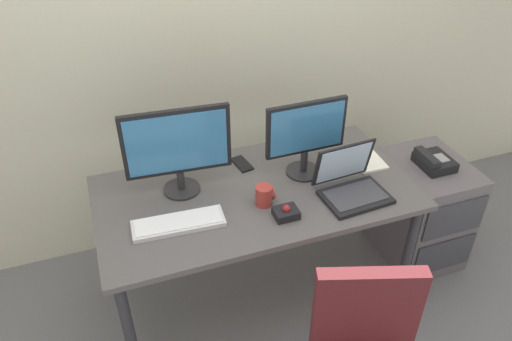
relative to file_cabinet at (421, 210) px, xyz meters
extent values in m
plane|color=slate|center=(-1.05, -0.01, -0.32)|extent=(8.00, 8.00, 0.00)
cube|color=beige|center=(-1.05, 0.74, 1.08)|extent=(6.00, 0.10, 2.80)
cube|color=#514D4C|center=(-1.05, -0.01, 0.41)|extent=(1.54, 0.80, 0.03)
cylinder|color=#2D2D33|center=(-1.76, -0.35, 0.04)|extent=(0.05, 0.05, 0.72)
cylinder|color=#2D2D33|center=(-0.34, -0.35, 0.04)|extent=(0.05, 0.05, 0.72)
cylinder|color=#2D2D33|center=(-1.76, 0.33, 0.04)|extent=(0.05, 0.05, 0.72)
cylinder|color=#2D2D33|center=(-0.34, 0.33, 0.04)|extent=(0.05, 0.05, 0.72)
cube|color=#5D575B|center=(0.00, 0.00, 0.00)|extent=(0.42, 0.52, 0.65)
cube|color=#38383D|center=(0.00, -0.26, 0.14)|extent=(0.38, 0.01, 0.22)
cube|color=#38383D|center=(0.00, -0.26, -0.13)|extent=(0.38, 0.01, 0.22)
cube|color=black|center=(0.00, -0.02, 0.35)|extent=(0.17, 0.20, 0.06)
cube|color=black|center=(-0.06, -0.02, 0.40)|extent=(0.05, 0.18, 0.04)
cube|color=gray|center=(0.02, -0.03, 0.38)|extent=(0.07, 0.08, 0.01)
cube|color=#541C20|center=(-0.90, -0.82, 0.40)|extent=(0.40, 0.18, 0.42)
cylinder|color=#262628|center=(-1.39, 0.12, 0.43)|extent=(0.18, 0.18, 0.01)
cylinder|color=#262628|center=(-1.39, 0.12, 0.49)|extent=(0.04, 0.04, 0.10)
cube|color=black|center=(-1.39, 0.12, 0.70)|extent=(0.50, 0.06, 0.33)
cube|color=teal|center=(-1.39, 0.10, 0.70)|extent=(0.46, 0.04, 0.29)
cylinder|color=#262628|center=(-0.77, 0.05, 0.43)|extent=(0.18, 0.18, 0.01)
cylinder|color=#262628|center=(-0.77, 0.05, 0.50)|extent=(0.04, 0.04, 0.12)
cube|color=black|center=(-0.77, 0.05, 0.69)|extent=(0.41, 0.03, 0.27)
cube|color=teal|center=(-0.77, 0.04, 0.69)|extent=(0.38, 0.01, 0.24)
cube|color=silver|center=(-1.46, -0.13, 0.44)|extent=(0.42, 0.16, 0.02)
cube|color=white|center=(-1.46, -0.13, 0.45)|extent=(0.39, 0.14, 0.01)
cube|color=black|center=(-0.63, -0.23, 0.44)|extent=(0.32, 0.24, 0.02)
cube|color=#38383D|center=(-0.63, -0.23, 0.45)|extent=(0.28, 0.18, 0.00)
cube|color=black|center=(-0.63, -0.10, 0.55)|extent=(0.31, 0.07, 0.22)
cube|color=silver|center=(-0.63, -0.10, 0.55)|extent=(0.27, 0.06, 0.19)
cube|color=black|center=(-0.99, -0.24, 0.45)|extent=(0.11, 0.09, 0.04)
sphere|color=maroon|center=(-0.99, -0.24, 0.47)|extent=(0.04, 0.04, 0.04)
cylinder|color=#A3332C|center=(-1.05, -0.12, 0.48)|extent=(0.08, 0.08, 0.10)
torus|color=#99342A|center=(-1.01, -0.12, 0.48)|extent=(0.01, 0.06, 0.06)
cube|color=white|center=(-0.41, 0.03, 0.43)|extent=(0.16, 0.21, 0.01)
cube|color=black|center=(-1.05, 0.22, 0.43)|extent=(0.09, 0.15, 0.01)
camera|label=1|loc=(-1.70, -1.82, 1.91)|focal=34.95mm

